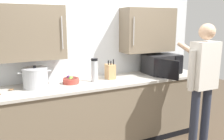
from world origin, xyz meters
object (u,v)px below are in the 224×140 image
(thermos_flask, at_px, (94,70))
(person_figure, at_px, (202,78))
(wooden_spoon, at_px, (4,91))
(microwave_oven, at_px, (161,64))
(knife_block, at_px, (110,71))
(stock_pot, at_px, (35,78))
(fruit_bowl, at_px, (71,80))

(thermos_flask, distance_m, person_figure, 1.41)
(wooden_spoon, bearing_deg, microwave_oven, -0.28)
(thermos_flask, bearing_deg, knife_block, 10.66)
(microwave_oven, bearing_deg, stock_pot, 179.31)
(wooden_spoon, bearing_deg, thermos_flask, -1.44)
(microwave_oven, distance_m, wooden_spoon, 2.23)
(knife_block, bearing_deg, thermos_flask, -169.34)
(fruit_bowl, xyz_separation_m, knife_block, (0.57, 0.00, 0.06))
(person_figure, bearing_deg, wooden_spoon, 161.02)
(wooden_spoon, bearing_deg, stock_pot, 1.87)
(stock_pot, xyz_separation_m, knife_block, (1.02, 0.01, -0.02))
(knife_block, xyz_separation_m, wooden_spoon, (-1.38, -0.02, -0.10))
(microwave_oven, relative_size, person_figure, 0.42)
(stock_pot, xyz_separation_m, fruit_bowl, (0.45, 0.01, -0.08))
(wooden_spoon, bearing_deg, person_figure, -18.98)
(thermos_flask, xyz_separation_m, knife_block, (0.26, 0.05, -0.06))
(microwave_oven, xyz_separation_m, stock_pot, (-1.87, 0.02, -0.02))
(microwave_oven, distance_m, person_figure, 0.78)
(stock_pot, bearing_deg, microwave_oven, -0.69)
(microwave_oven, distance_m, stock_pot, 1.87)
(thermos_flask, bearing_deg, wooden_spoon, 178.56)
(microwave_oven, height_order, knife_block, microwave_oven)
(fruit_bowl, distance_m, wooden_spoon, 0.81)
(microwave_oven, relative_size, wooden_spoon, 3.04)
(thermos_flask, height_order, wooden_spoon, thermos_flask)
(wooden_spoon, distance_m, person_figure, 2.43)
(stock_pot, bearing_deg, fruit_bowl, 0.99)
(stock_pot, distance_m, knife_block, 1.02)
(microwave_oven, bearing_deg, thermos_flask, -179.11)
(stock_pot, distance_m, thermos_flask, 0.76)
(microwave_oven, relative_size, knife_block, 2.57)
(microwave_oven, bearing_deg, wooden_spoon, 179.72)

